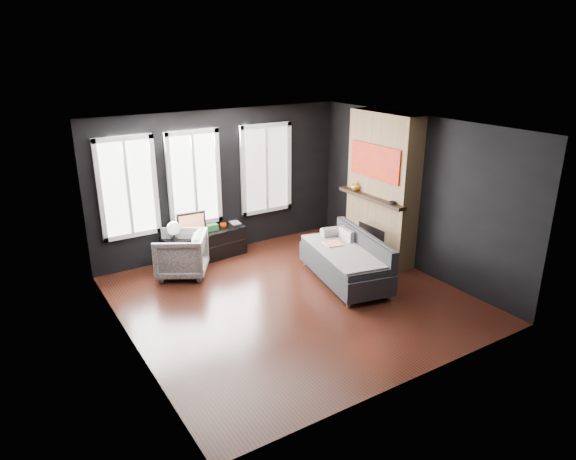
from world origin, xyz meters
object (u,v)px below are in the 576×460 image
sofa (345,258)px  monitor (191,222)px  armchair (181,252)px  media_console (205,245)px  book (230,218)px  mug (223,225)px  mantel_vase (356,186)px

sofa → monitor: bearing=142.4°
armchair → sofa: bearing=83.3°
monitor → media_console: bearing=6.8°
media_console → book: book is taller
armchair → mug: bearing=144.1°
book → mantel_vase: size_ratio=1.29×
armchair → media_console: bearing=156.1°
mug → mantel_vase: (2.17, -1.19, 0.72)m
sofa → book: sofa is taller
armchair → monitor: (0.38, 0.43, 0.36)m
sofa → mantel_vase: size_ratio=10.22×
sofa → media_console: bearing=138.4°
armchair → monitor: monitor is taller
media_console → monitor: 0.56m
armchair → book: (1.24, 0.59, 0.24)m
sofa → mug: 2.47m
sofa → monitor: (-1.85, 2.13, 0.36)m
armchair → monitor: bearing=168.8°
mantel_vase → armchair: bearing=166.8°
sofa → armchair: 2.81m
armchair → mantel_vase: mantel_vase is taller
media_console → mug: mug is taller
media_console → book: 0.74m
media_console → mantel_vase: mantel_vase is taller
book → sofa: bearing=-66.4°
monitor → book: (0.85, 0.16, -0.12)m
sofa → mug: (-1.22, 2.14, 0.19)m
media_console → mantel_vase: bearing=-31.4°
monitor → mantel_vase: size_ratio=2.84×
mug → mantel_vase: bearing=-28.8°
monitor → mantel_vase: bearing=-19.0°
media_console → sofa: bearing=-59.4°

